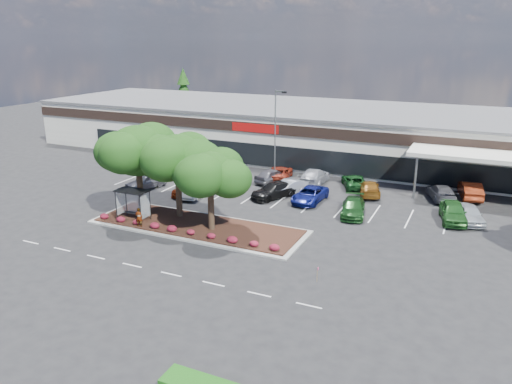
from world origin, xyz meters
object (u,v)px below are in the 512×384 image
at_px(light_pole, 276,143).
at_px(survey_stake, 317,273).
at_px(car_0, 146,181).
at_px(car_1, 191,188).

distance_m(light_pole, survey_stake, 23.23).
distance_m(light_pole, car_0, 14.15).
bearing_deg(light_pole, car_0, -145.97).
bearing_deg(light_pole, car_1, -129.34).
bearing_deg(survey_stake, light_pole, 119.32).
bearing_deg(survey_stake, car_1, 143.99).
distance_m(light_pole, car_1, 10.27).
xyz_separation_m(light_pole, car_1, (-6.08, -7.41, -3.70)).
bearing_deg(car_1, light_pole, 56.93).
relative_size(light_pole, survey_stake, 9.39).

